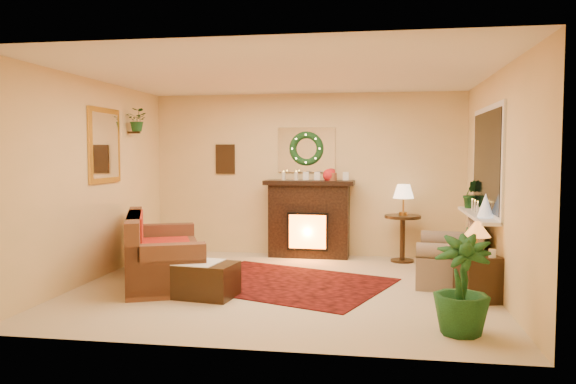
# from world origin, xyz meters

# --- Properties ---
(floor) EXTENTS (5.00, 5.00, 0.00)m
(floor) POSITION_xyz_m (0.00, 0.00, 0.00)
(floor) COLOR beige
(floor) RESTS_ON ground
(ceiling) EXTENTS (5.00, 5.00, 0.00)m
(ceiling) POSITION_xyz_m (0.00, 0.00, 2.60)
(ceiling) COLOR white
(ceiling) RESTS_ON ground
(wall_back) EXTENTS (5.00, 5.00, 0.00)m
(wall_back) POSITION_xyz_m (0.00, 2.25, 1.30)
(wall_back) COLOR #EFD88C
(wall_back) RESTS_ON ground
(wall_front) EXTENTS (5.00, 5.00, 0.00)m
(wall_front) POSITION_xyz_m (0.00, -2.25, 1.30)
(wall_front) COLOR #EFD88C
(wall_front) RESTS_ON ground
(wall_left) EXTENTS (4.50, 4.50, 0.00)m
(wall_left) POSITION_xyz_m (-2.50, 0.00, 1.30)
(wall_left) COLOR #EFD88C
(wall_left) RESTS_ON ground
(wall_right) EXTENTS (4.50, 4.50, 0.00)m
(wall_right) POSITION_xyz_m (2.50, 0.00, 1.30)
(wall_right) COLOR #EFD88C
(wall_right) RESTS_ON ground
(area_rug) EXTENTS (2.97, 2.61, 0.01)m
(area_rug) POSITION_xyz_m (-0.03, 0.18, 0.01)
(area_rug) COLOR #490D02
(area_rug) RESTS_ON floor
(sofa) EXTENTS (1.62, 2.23, 0.88)m
(sofa) POSITION_xyz_m (-1.58, 0.08, 0.43)
(sofa) COLOR #422719
(sofa) RESTS_ON floor
(red_throw) EXTENTS (0.73, 1.19, 0.02)m
(red_throw) POSITION_xyz_m (-1.65, 0.19, 0.46)
(red_throw) COLOR red
(red_throw) RESTS_ON sofa
(fireplace) EXTENTS (1.26, 0.43, 1.15)m
(fireplace) POSITION_xyz_m (0.07, 2.04, 0.55)
(fireplace) COLOR #311D16
(fireplace) RESTS_ON floor
(poinsettia) EXTENTS (0.20, 0.20, 0.20)m
(poinsettia) POSITION_xyz_m (0.38, 2.04, 1.30)
(poinsettia) COLOR red
(poinsettia) RESTS_ON fireplace
(mantel_candle_a) EXTENTS (0.06, 0.06, 0.18)m
(mantel_candle_a) POSITION_xyz_m (-0.34, 2.05, 1.26)
(mantel_candle_a) COLOR white
(mantel_candle_a) RESTS_ON fireplace
(mantel_candle_b) EXTENTS (0.06, 0.06, 0.19)m
(mantel_candle_b) POSITION_xyz_m (-0.14, 2.06, 1.26)
(mantel_candle_b) COLOR white
(mantel_candle_b) RESTS_ON fireplace
(mantel_mirror) EXTENTS (0.92, 0.02, 0.72)m
(mantel_mirror) POSITION_xyz_m (0.00, 2.23, 1.70)
(mantel_mirror) COLOR white
(mantel_mirror) RESTS_ON wall_back
(wreath) EXTENTS (0.55, 0.11, 0.55)m
(wreath) POSITION_xyz_m (0.00, 2.19, 1.72)
(wreath) COLOR #194719
(wreath) RESTS_ON wall_back
(wall_art) EXTENTS (0.32, 0.03, 0.48)m
(wall_art) POSITION_xyz_m (-1.35, 2.23, 1.55)
(wall_art) COLOR #381E11
(wall_art) RESTS_ON wall_back
(gold_mirror) EXTENTS (0.03, 0.84, 1.00)m
(gold_mirror) POSITION_xyz_m (-2.48, 0.30, 1.75)
(gold_mirror) COLOR gold
(gold_mirror) RESTS_ON wall_left
(hanging_plant) EXTENTS (0.33, 0.28, 0.36)m
(hanging_plant) POSITION_xyz_m (-2.34, 1.05, 1.97)
(hanging_plant) COLOR #194719
(hanging_plant) RESTS_ON wall_left
(loveseat) EXTENTS (0.93, 1.41, 0.77)m
(loveseat) POSITION_xyz_m (2.06, 0.64, 0.42)
(loveseat) COLOR gray
(loveseat) RESTS_ON floor
(window_frame) EXTENTS (0.03, 1.86, 1.36)m
(window_frame) POSITION_xyz_m (2.48, 0.55, 1.55)
(window_frame) COLOR white
(window_frame) RESTS_ON wall_right
(window_glass) EXTENTS (0.02, 1.70, 1.22)m
(window_glass) POSITION_xyz_m (2.47, 0.55, 1.55)
(window_glass) COLOR black
(window_glass) RESTS_ON wall_right
(window_sill) EXTENTS (0.22, 1.86, 0.04)m
(window_sill) POSITION_xyz_m (2.38, 0.55, 0.87)
(window_sill) COLOR white
(window_sill) RESTS_ON wall_right
(mini_tree) EXTENTS (0.19, 0.19, 0.28)m
(mini_tree) POSITION_xyz_m (2.39, 0.08, 1.04)
(mini_tree) COLOR white
(mini_tree) RESTS_ON window_sill
(sill_plant) EXTENTS (0.28, 0.23, 0.51)m
(sill_plant) POSITION_xyz_m (2.41, 1.27, 1.08)
(sill_plant) COLOR #0E3814
(sill_plant) RESTS_ON window_sill
(side_table_round) EXTENTS (0.69, 0.69, 0.71)m
(side_table_round) POSITION_xyz_m (1.52, 1.86, 0.33)
(side_table_round) COLOR #462B1D
(side_table_round) RESTS_ON floor
(lamp_cream) EXTENTS (0.31, 0.31, 0.48)m
(lamp_cream) POSITION_xyz_m (1.52, 1.86, 0.88)
(lamp_cream) COLOR #FFD9AB
(lamp_cream) RESTS_ON side_table_round
(end_table_square) EXTENTS (0.51, 0.51, 0.51)m
(end_table_square) POSITION_xyz_m (2.26, -0.32, 0.27)
(end_table_square) COLOR #4C1F15
(end_table_square) RESTS_ON floor
(lamp_tiffany) EXTENTS (0.30, 0.30, 0.44)m
(lamp_tiffany) POSITION_xyz_m (2.23, -0.31, 0.74)
(lamp_tiffany) COLOR orange
(lamp_tiffany) RESTS_ON end_table_square
(coffee_table) EXTENTS (1.00, 0.64, 0.39)m
(coffee_table) POSITION_xyz_m (-0.93, -0.62, 0.21)
(coffee_table) COLOR black
(coffee_table) RESTS_ON floor
(fruit_bowl) EXTENTS (0.26, 0.26, 0.06)m
(fruit_bowl) POSITION_xyz_m (-0.96, -0.60, 0.45)
(fruit_bowl) COLOR beige
(fruit_bowl) RESTS_ON coffee_table
(floor_palm) EXTENTS (1.74, 1.74, 2.72)m
(floor_palm) POSITION_xyz_m (1.90, -1.54, 0.45)
(floor_palm) COLOR #1B5A1F
(floor_palm) RESTS_ON floor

